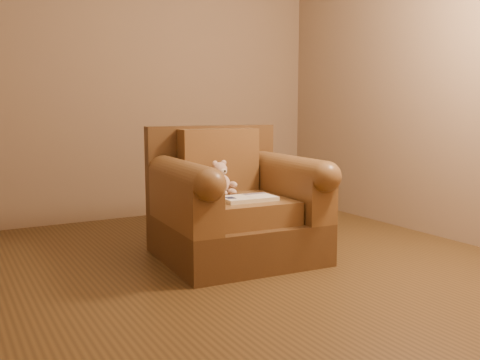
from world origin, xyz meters
TOP-DOWN VIEW (x-y plane):
  - floor at (0.00, 0.00)m, footprint 4.00×4.00m
  - armchair at (0.27, 0.33)m, footprint 1.06×1.02m
  - teddy_bear at (0.22, 0.42)m, footprint 0.18×0.20m
  - guidebook at (0.26, 0.11)m, footprint 0.37×0.23m
  - side_table at (0.51, 0.79)m, footprint 0.42×0.42m

SIDE VIEW (x-z plane):
  - floor at x=0.00m, z-range 0.00..0.00m
  - side_table at x=0.51m, z-range 0.02..0.61m
  - armchair at x=0.27m, z-range -0.10..0.81m
  - guidebook at x=0.26m, z-range 0.43..0.46m
  - teddy_bear at x=0.22m, z-range 0.40..0.65m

